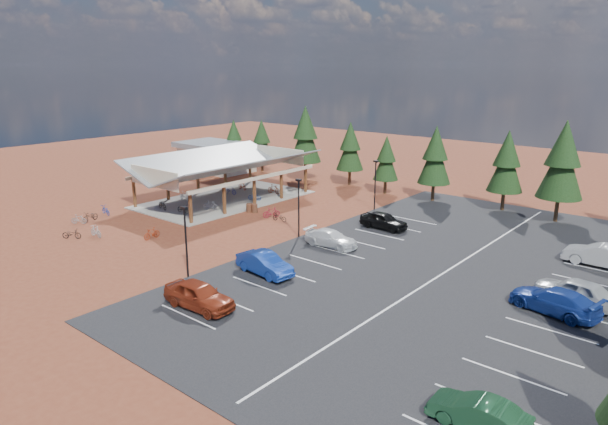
# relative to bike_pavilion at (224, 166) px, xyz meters

# --- Properties ---
(ground) EXTENTS (140.00, 140.00, 0.00)m
(ground) POSITION_rel_bike_pavilion_xyz_m (10.00, -7.00, -3.82)
(ground) COLOR maroon
(ground) RESTS_ON ground
(asphalt_lot) EXTENTS (27.00, 44.00, 0.04)m
(asphalt_lot) POSITION_rel_bike_pavilion_xyz_m (28.50, -4.00, -3.80)
(asphalt_lot) COLOR black
(asphalt_lot) RESTS_ON ground
(concrete_pad) EXTENTS (10.60, 18.60, 0.10)m
(concrete_pad) POSITION_rel_bike_pavilion_xyz_m (0.00, 0.00, -3.77)
(concrete_pad) COLOR gray
(concrete_pad) RESTS_ON ground
(bike_pavilion) EXTENTS (11.65, 19.40, 4.97)m
(bike_pavilion) POSITION_rel_bike_pavilion_xyz_m (0.00, 0.00, 0.00)
(bike_pavilion) COLOR brown
(bike_pavilion) RESTS_ON concrete_pad
(outbuilding) EXTENTS (11.00, 7.00, 3.90)m
(outbuilding) POSITION_rel_bike_pavilion_xyz_m (-14.00, 11.00, -1.80)
(outbuilding) COLOR #ADA593
(outbuilding) RESTS_ON ground
(lamp_post_0) EXTENTS (0.50, 0.25, 5.14)m
(lamp_post_0) POSITION_rel_bike_pavilion_xyz_m (15.00, -17.00, -0.85)
(lamp_post_0) COLOR black
(lamp_post_0) RESTS_ON ground
(lamp_post_1) EXTENTS (0.50, 0.25, 5.14)m
(lamp_post_1) POSITION_rel_bike_pavilion_xyz_m (15.00, -5.00, -0.85)
(lamp_post_1) COLOR black
(lamp_post_1) RESTS_ON ground
(lamp_post_2) EXTENTS (0.50, 0.25, 5.14)m
(lamp_post_2) POSITION_rel_bike_pavilion_xyz_m (15.00, 7.00, -0.85)
(lamp_post_2) COLOR black
(lamp_post_2) RESTS_ON ground
(trash_bin_0) EXTENTS (0.60, 0.60, 0.90)m
(trash_bin_0) POSITION_rel_bike_pavilion_xyz_m (6.38, -1.78, -3.37)
(trash_bin_0) COLOR #512E1D
(trash_bin_0) RESTS_ON ground
(trash_bin_1) EXTENTS (0.60, 0.60, 0.90)m
(trash_bin_1) POSITION_rel_bike_pavilion_xyz_m (5.80, -1.97, -3.37)
(trash_bin_1) COLOR #512E1D
(trash_bin_1) RESTS_ON ground
(pine_0) EXTENTS (2.92, 2.92, 6.81)m
(pine_0) POSITION_rel_bike_pavilion_xyz_m (-14.57, 15.05, 0.33)
(pine_0) COLOR #382314
(pine_0) RESTS_ON ground
(pine_1) EXTENTS (3.10, 3.10, 7.22)m
(pine_1) POSITION_rel_bike_pavilion_xyz_m (-8.47, 14.58, 0.58)
(pine_1) COLOR #382314
(pine_1) RESTS_ON ground
(pine_2) EXTENTS (4.08, 4.08, 9.50)m
(pine_2) POSITION_rel_bike_pavilion_xyz_m (-0.44, 14.40, 1.98)
(pine_2) COLOR #382314
(pine_2) RESTS_ON ground
(pine_3) EXTENTS (3.36, 3.36, 7.82)m
(pine_3) POSITION_rel_bike_pavilion_xyz_m (5.95, 15.33, 0.95)
(pine_3) COLOR #382314
(pine_3) RESTS_ON ground
(pine_4) EXTENTS (2.89, 2.89, 6.73)m
(pine_4) POSITION_rel_bike_pavilion_xyz_m (11.90, 14.06, 0.28)
(pine_4) COLOR #382314
(pine_4) RESTS_ON ground
(pine_5) EXTENTS (3.54, 3.54, 8.25)m
(pine_5) POSITION_rel_bike_pavilion_xyz_m (17.84, 14.31, 1.21)
(pine_5) COLOR #382314
(pine_5) RESTS_ON ground
(pine_6) EXTENTS (3.53, 3.53, 8.23)m
(pine_6) POSITION_rel_bike_pavilion_xyz_m (25.15, 15.38, 1.20)
(pine_6) COLOR #382314
(pine_6) RESTS_ON ground
(pine_7) EXTENTS (4.15, 4.15, 9.66)m
(pine_7) POSITION_rel_bike_pavilion_xyz_m (30.62, 14.42, 2.08)
(pine_7) COLOR #382314
(pine_7) RESTS_ON ground
(bike_0) EXTENTS (1.99, 1.11, 0.99)m
(bike_0) POSITION_rel_bike_pavilion_xyz_m (-1.55, -7.16, -3.23)
(bike_0) COLOR black
(bike_0) RESTS_ON concrete_pad
(bike_1) EXTENTS (1.65, 0.50, 0.98)m
(bike_1) POSITION_rel_bike_pavilion_xyz_m (-3.04, -3.21, -3.23)
(bike_1) COLOR #92959A
(bike_1) RESTS_ON concrete_pad
(bike_2) EXTENTS (1.78, 0.76, 0.91)m
(bike_2) POSITION_rel_bike_pavilion_xyz_m (-1.30, 1.95, -3.27)
(bike_2) COLOR navy
(bike_2) RESTS_ON concrete_pad
(bike_3) EXTENTS (1.56, 0.63, 0.91)m
(bike_3) POSITION_rel_bike_pavilion_xyz_m (-1.85, 4.39, -3.27)
(bike_3) COLOR maroon
(bike_3) RESTS_ON concrete_pad
(bike_4) EXTENTS (1.69, 0.60, 0.89)m
(bike_4) POSITION_rel_bike_pavilion_xyz_m (1.25, -6.74, -3.28)
(bike_4) COLOR black
(bike_4) RESTS_ON concrete_pad
(bike_5) EXTENTS (1.84, 1.07, 1.07)m
(bike_5) POSITION_rel_bike_pavilion_xyz_m (2.52, -4.22, -3.19)
(bike_5) COLOR gray
(bike_5) RESTS_ON concrete_pad
(bike_6) EXTENTS (1.62, 1.00, 0.80)m
(bike_6) POSITION_rel_bike_pavilion_xyz_m (2.89, 1.71, -3.32)
(bike_6) COLOR navy
(bike_6) RESTS_ON concrete_pad
(bike_7) EXTENTS (1.80, 0.56, 1.07)m
(bike_7) POSITION_rel_bike_pavilion_xyz_m (2.36, 5.34, -3.19)
(bike_7) COLOR #943C21
(bike_7) RESTS_ON concrete_pad
(bike_8) EXTENTS (1.09, 1.90, 0.95)m
(bike_8) POSITION_rel_bike_pavilion_xyz_m (-3.46, -14.03, -3.35)
(bike_8) COLOR black
(bike_8) RESTS_ON ground
(bike_9) EXTENTS (1.44, 1.19, 0.88)m
(bike_9) POSITION_rel_bike_pavilion_xyz_m (-3.49, -15.20, -3.38)
(bike_9) COLOR gray
(bike_9) RESTS_ON ground
(bike_10) EXTENTS (1.81, 0.87, 0.91)m
(bike_10) POSITION_rel_bike_pavilion_xyz_m (-4.53, -11.82, -3.37)
(bike_10) COLOR #10309B
(bike_10) RESTS_ON ground
(bike_11) EXTENTS (0.61, 1.69, 1.00)m
(bike_11) POSITION_rel_bike_pavilion_xyz_m (5.66, -13.48, -3.33)
(bike_11) COLOR #A02D10
(bike_11) RESTS_ON ground
(bike_12) EXTENTS (1.65, 1.43, 0.86)m
(bike_12) POSITION_rel_bike_pavilion_xyz_m (0.34, -17.88, -3.39)
(bike_12) COLOR black
(bike_12) RESTS_ON ground
(bike_13) EXTENTS (1.72, 0.51, 1.03)m
(bike_13) POSITION_rel_bike_pavilion_xyz_m (1.47, -16.28, -3.31)
(bike_13) COLOR #919499
(bike_13) RESTS_ON ground
(bike_15) EXTENTS (1.25, 1.74, 1.03)m
(bike_15) POSITION_rel_bike_pavilion_xyz_m (8.90, -1.98, -3.31)
(bike_15) COLOR maroon
(bike_15) RESTS_ON ground
(bike_16) EXTENTS (1.63, 0.68, 0.84)m
(bike_16) POSITION_rel_bike_pavilion_xyz_m (10.39, -2.45, -3.41)
(bike_16) COLOR black
(bike_16) RESTS_ON ground
(car_0) EXTENTS (4.98, 2.27, 1.66)m
(car_0) POSITION_rel_bike_pavilion_xyz_m (19.58, -19.73, -2.95)
(car_0) COLOR maroon
(car_0) RESTS_ON asphalt_lot
(car_1) EXTENTS (4.87, 2.14, 1.56)m
(car_1) POSITION_rel_bike_pavilion_xyz_m (18.78, -13.16, -3.01)
(car_1) COLOR navy
(car_1) RESTS_ON asphalt_lot
(car_3) EXTENTS (4.70, 2.14, 1.33)m
(car_3) POSITION_rel_bike_pavilion_xyz_m (18.68, -5.23, -3.12)
(car_3) COLOR silver
(car_3) RESTS_ON asphalt_lot
(car_4) EXTENTS (4.46, 1.82, 1.51)m
(car_4) POSITION_rel_bike_pavilion_xyz_m (19.33, 1.81, -3.03)
(car_4) COLOR black
(car_4) RESTS_ON asphalt_lot
(car_5) EXTENTS (4.20, 1.67, 1.36)m
(car_5) POSITION_rel_bike_pavilion_xyz_m (37.28, -19.78, -3.10)
(car_5) COLOR #194126
(car_5) RESTS_ON asphalt_lot
(car_7) EXTENTS (5.64, 3.16, 1.54)m
(car_7) POSITION_rel_bike_pavilion_xyz_m (36.42, -6.48, -3.01)
(car_7) COLOR navy
(car_7) RESTS_ON asphalt_lot
(car_8) EXTENTS (5.11, 2.64, 1.66)m
(car_8) POSITION_rel_bike_pavilion_xyz_m (37.00, -4.30, -2.95)
(car_8) COLOR #A9ADB1
(car_8) RESTS_ON asphalt_lot
(car_9) EXTENTS (5.02, 1.82, 1.64)m
(car_9) POSITION_rel_bike_pavilion_xyz_m (36.63, 3.96, -2.96)
(car_9) COLOR #BBBBBB
(car_9) RESTS_ON asphalt_lot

